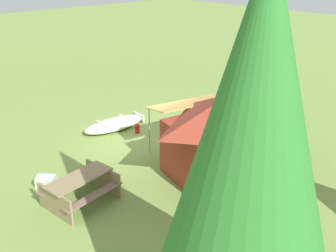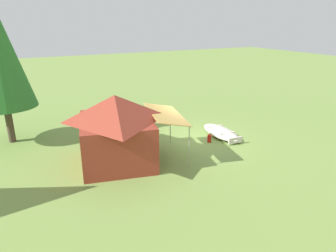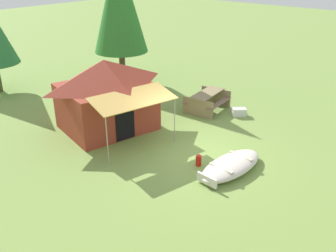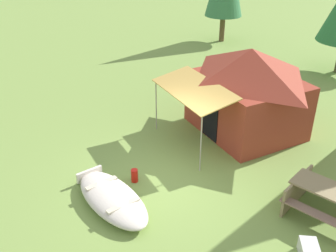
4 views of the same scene
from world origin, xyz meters
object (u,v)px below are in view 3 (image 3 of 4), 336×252
canvas_cabin_tent (106,94)px  pine_tree_back_right (119,1)px  fuel_can (199,161)px  picnic_table (207,99)px  cooler_box (239,112)px  beached_rowboat (231,165)px

canvas_cabin_tent → pine_tree_back_right: pine_tree_back_right is taller
canvas_cabin_tent → fuel_can: canvas_cabin_tent is taller
picnic_table → fuel_can: picnic_table is taller
cooler_box → pine_tree_back_right: 8.02m
picnic_table → pine_tree_back_right: size_ratio=0.31×
picnic_table → fuel_can: (-4.08, -2.53, -0.31)m
picnic_table → pine_tree_back_right: pine_tree_back_right is taller
canvas_cabin_tent → picnic_table: 4.54m
picnic_table → cooler_box: size_ratio=3.59×
beached_rowboat → canvas_cabin_tent: bearing=93.7°
canvas_cabin_tent → picnic_table: canvas_cabin_tent is taller
fuel_can → pine_tree_back_right: 9.99m
fuel_can → picnic_table: bearing=31.8°
cooler_box → fuel_can: 4.56m
beached_rowboat → fuel_can: beached_rowboat is taller
fuel_can → beached_rowboat: bearing=-67.8°
cooler_box → fuel_can: fuel_can is taller
cooler_box → pine_tree_back_right: pine_tree_back_right is taller
beached_rowboat → pine_tree_back_right: pine_tree_back_right is taller
canvas_cabin_tent → fuel_can: 4.57m
beached_rowboat → cooler_box: size_ratio=4.74×
beached_rowboat → pine_tree_back_right: bearing=66.5°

